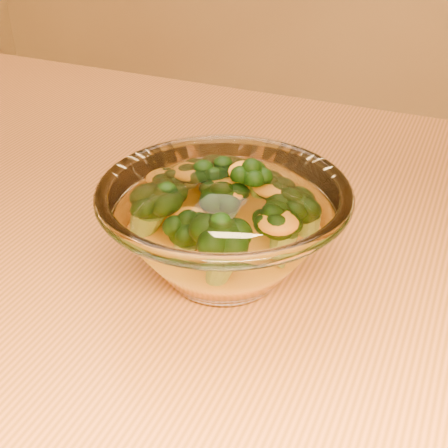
% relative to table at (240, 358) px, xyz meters
% --- Properties ---
extents(table, '(1.20, 0.80, 0.75)m').
position_rel_table_xyz_m(table, '(0.00, 0.00, 0.00)').
color(table, '#B76A36').
rests_on(table, ground).
extents(glass_bowl, '(0.19, 0.19, 0.09)m').
position_rel_table_xyz_m(glass_bowl, '(-0.01, -0.01, 0.14)').
color(glass_bowl, white).
rests_on(glass_bowl, table).
extents(cheese_sauce, '(0.11, 0.11, 0.03)m').
position_rel_table_xyz_m(cheese_sauce, '(-0.01, -0.01, 0.13)').
color(cheese_sauce, orange).
rests_on(cheese_sauce, glass_bowl).
extents(broccoli_heap, '(0.13, 0.14, 0.07)m').
position_rel_table_xyz_m(broccoli_heap, '(-0.02, -0.00, 0.16)').
color(broccoli_heap, black).
rests_on(broccoli_heap, cheese_sauce).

